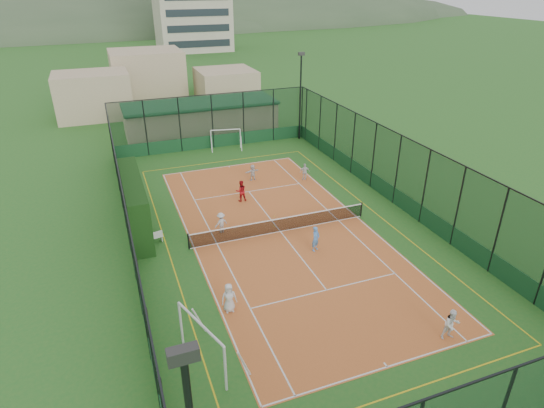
% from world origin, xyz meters
% --- Properties ---
extents(ground, '(300.00, 300.00, 0.00)m').
position_xyz_m(ground, '(0.00, 0.00, 0.00)').
color(ground, '#226422').
rests_on(ground, ground).
extents(court_slab, '(11.17, 23.97, 0.01)m').
position_xyz_m(court_slab, '(0.00, 0.00, 0.01)').
color(court_slab, '#BB5C29').
rests_on(court_slab, ground).
extents(tennis_net, '(11.67, 0.12, 1.06)m').
position_xyz_m(tennis_net, '(0.00, 0.00, 0.53)').
color(tennis_net, black).
rests_on(tennis_net, ground).
extents(perimeter_fence, '(18.12, 34.12, 5.00)m').
position_xyz_m(perimeter_fence, '(0.00, 0.00, 2.50)').
color(perimeter_fence, black).
rests_on(perimeter_fence, ground).
extents(floodlight_ne, '(0.60, 0.26, 8.25)m').
position_xyz_m(floodlight_ne, '(8.60, 16.60, 4.12)').
color(floodlight_ne, black).
rests_on(floodlight_ne, ground).
extents(clubhouse, '(15.20, 7.20, 3.15)m').
position_xyz_m(clubhouse, '(0.00, 22.00, 1.57)').
color(clubhouse, tan).
rests_on(clubhouse, ground).
extents(distant_hills, '(200.00, 60.00, 24.00)m').
position_xyz_m(distant_hills, '(0.00, 150.00, 0.00)').
color(distant_hills, '#384C33').
rests_on(distant_hills, ground).
extents(hedge_left, '(1.17, 7.77, 3.40)m').
position_xyz_m(hedge_left, '(-8.30, 3.76, 1.70)').
color(hedge_left, black).
rests_on(hedge_left, ground).
extents(white_bench, '(1.52, 0.69, 0.83)m').
position_xyz_m(white_bench, '(-7.80, 1.40, 0.41)').
color(white_bench, white).
rests_on(white_bench, ground).
extents(futsal_goal_near, '(3.55, 2.07, 2.20)m').
position_xyz_m(futsal_goal_near, '(-7.03, -9.09, 1.10)').
color(futsal_goal_near, white).
rests_on(futsal_goal_near, ground).
extents(futsal_goal_far, '(2.91, 1.33, 1.81)m').
position_xyz_m(futsal_goal_far, '(1.02, 16.33, 0.90)').
color(futsal_goal_far, white).
rests_on(futsal_goal_far, ground).
extents(child_near_left, '(0.76, 0.51, 1.52)m').
position_xyz_m(child_near_left, '(-5.08, -6.18, 0.77)').
color(child_near_left, silver).
rests_on(child_near_left, court_slab).
extents(child_near_mid, '(0.67, 0.61, 1.54)m').
position_xyz_m(child_near_mid, '(1.11, -2.73, 0.78)').
color(child_near_mid, '#4F8FE0').
rests_on(child_near_mid, court_slab).
extents(child_near_right, '(0.81, 0.68, 1.52)m').
position_xyz_m(child_near_right, '(3.51, -11.41, 0.77)').
color(child_near_right, white).
rests_on(child_near_right, court_slab).
extents(child_far_left, '(0.98, 0.74, 1.35)m').
position_xyz_m(child_far_left, '(-3.48, 1.24, 0.68)').
color(child_far_left, silver).
rests_on(child_far_left, court_slab).
extents(child_far_right, '(0.84, 0.49, 1.35)m').
position_xyz_m(child_far_right, '(4.82, 6.96, 0.69)').
color(child_far_right, silver).
rests_on(child_far_right, court_slab).
extents(child_far_back, '(1.24, 0.59, 1.28)m').
position_xyz_m(child_far_back, '(0.97, 8.37, 0.65)').
color(child_far_back, silver).
rests_on(child_far_back, court_slab).
extents(coach, '(0.77, 0.61, 1.56)m').
position_xyz_m(coach, '(-0.99, 5.10, 0.79)').
color(coach, '#AF1219').
rests_on(coach, court_slab).
extents(tennis_balls, '(5.92, 1.30, 0.07)m').
position_xyz_m(tennis_balls, '(-0.38, 1.44, 0.04)').
color(tennis_balls, '#CCE033').
rests_on(tennis_balls, court_slab).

